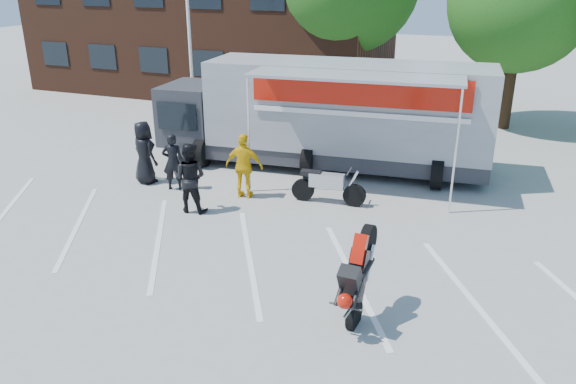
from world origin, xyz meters
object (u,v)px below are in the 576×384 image
Objects in this scene: stunt_bike_rider at (363,309)px; spectator_leather_c at (190,178)px; tree_mid at (521,0)px; transporter_truck at (330,167)px; parked_motorcycle at (328,203)px; spectator_leather_a at (144,152)px; spectator_hivis at (244,166)px; spectator_leather_b at (173,162)px.

spectator_leather_c is at bearing 155.28° from stunt_bike_rider.
stunt_bike_rider is (-1.92, -15.03, -4.94)m from tree_mid.
transporter_truck is 3.06m from parked_motorcycle.
stunt_bike_rider is 8.99m from spectator_leather_a.
spectator_leather_a is at bearing -150.11° from transporter_truck.
spectator_leather_a is at bearing -37.14° from spectator_leather_c.
tree_mid is 12.16m from parked_motorcycle.
spectator_leather_c is 1.68m from spectator_hivis.
spectator_hivis is (-2.33, -0.44, 0.92)m from parked_motorcycle.
spectator_leather_a is 1.00× the size of spectator_leather_c.
spectator_leather_b is 0.89× the size of spectator_leather_c.
spectator_leather_b is at bearing 151.86° from stunt_bike_rider.
parked_motorcycle is 5.72m from spectator_leather_a.
spectator_leather_b is (1.10, -0.18, -0.10)m from spectator_leather_a.
parked_motorcycle is 1.15× the size of spectator_hivis.
tree_mid is 4.09× the size of spectator_leather_c.
spectator_leather_a is at bearing 154.53° from stunt_bike_rider.
tree_mid is at bearing -151.11° from spectator_leather_b.
spectator_hivis is at bearing 139.81° from stunt_bike_rider.
spectator_hivis is at bearing -129.21° from spectator_leather_c.
tree_mid is 10.20m from transporter_truck.
parked_motorcycle is at bearing 118.31° from stunt_bike_rider.
stunt_bike_rider is at bearing -73.52° from transporter_truck.
spectator_leather_c is at bearing 114.28° from spectator_leather_b.
tree_mid reaches higher than spectator_leather_c.
spectator_hivis is (-1.46, -3.37, 0.92)m from transporter_truck.
tree_mid is 14.78m from spectator_leather_c.
spectator_leather_c is at bearing -121.26° from tree_mid.
spectator_leather_b is at bearing 93.36° from parked_motorcycle.
transporter_truck is 5.92m from spectator_leather_a.
transporter_truck is (-5.02, -7.37, -4.94)m from tree_mid.
spectator_leather_b is (-3.66, -3.57, 0.84)m from transporter_truck.
spectator_leather_a is at bearing -132.27° from tree_mid.
parked_motorcycle is at bearing -111.96° from tree_mid.
tree_mid is 13.18m from spectator_hivis.
spectator_leather_a is at bearing -6.53° from spectator_hivis.
spectator_leather_b is at bearing -167.14° from spectator_leather_a.
tree_mid is 14.56m from spectator_leather_b.
tree_mid is at bearing -128.25° from spectator_leather_c.
transporter_truck is 5.54× the size of stunt_bike_rider.
stunt_bike_rider is 7.94m from spectator_leather_b.
parked_motorcycle is at bearing -153.29° from spectator_leather_a.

